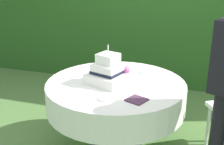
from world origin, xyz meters
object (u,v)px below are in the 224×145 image
cake_table (116,95)px  serving_plate_near (145,72)px  napkin_stack (137,100)px  serving_plate_far (105,98)px  wedding_cake (109,72)px

cake_table → serving_plate_near: (0.20, 0.35, 0.14)m
serving_plate_near → napkin_stack: size_ratio=0.87×
cake_table → napkin_stack: napkin_stack is taller
serving_plate_far → napkin_stack: size_ratio=0.87×
wedding_cake → serving_plate_near: 0.47m
wedding_cake → serving_plate_near: size_ratio=3.23×
cake_table → serving_plate_far: serving_plate_far is taller
serving_plate_near → wedding_cake: bearing=-125.2°
serving_plate_near → cake_table: bearing=-120.2°
cake_table → serving_plate_near: serving_plate_near is taller
serving_plate_far → serving_plate_near: bearing=76.5°
cake_table → wedding_cake: (-0.06, -0.03, 0.23)m
cake_table → serving_plate_near: 0.43m
cake_table → serving_plate_far: bearing=-85.7°
serving_plate_far → wedding_cake: bearing=104.6°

